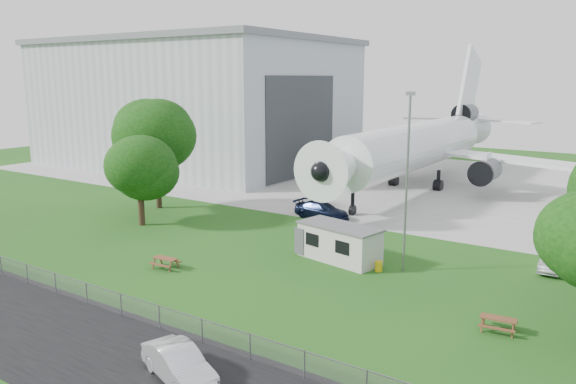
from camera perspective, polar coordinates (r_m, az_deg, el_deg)
The scene contains 16 objects.
ground at distance 38.39m, azimuth -3.55°, elevation -8.27°, with size 160.00×160.00×0.00m, color #2A651B.
asphalt_strip at distance 29.93m, azimuth -19.27°, elevation -14.87°, with size 120.00×8.00×0.02m, color black.
concrete_apron at distance 71.42m, azimuth 15.15°, elevation 0.65°, with size 120.00×46.00×0.03m, color #B7B7B2.
hangar at distance 88.25m, azimuth -9.29°, elevation 9.05°, with size 43.00×31.00×18.55m.
airliner at distance 69.30m, azimuth 13.24°, elevation 4.82°, with size 46.36×47.73×17.69m.
site_cabin at distance 40.80m, azimuth 5.25°, elevation -5.16°, with size 6.95×3.86×2.62m.
picnic_west at distance 40.25m, azimuth -12.31°, elevation -7.58°, with size 1.80×1.50×0.76m, color brown, non-canonical shape.
picnic_east at distance 32.09m, azimuth 20.50°, elevation -13.12°, with size 1.80×1.50×0.76m, color brown, non-canonical shape.
fence at distance 31.91m, azimuth -14.15°, elevation -12.87°, with size 58.00×0.04×1.30m, color gray.
lamp_mast at distance 38.17m, azimuth 11.96°, elevation 0.72°, with size 0.16×0.16×12.00m, color slate.
tree_west_big at distance 57.47m, azimuth -13.27°, elevation 5.89°, with size 8.69×8.69×12.01m.
tree_west_small at distance 51.26m, azimuth -14.86°, elevation 2.08°, with size 7.05×7.05×8.45m.
car_centre_sedan at distance 25.95m, azimuth -11.01°, elevation -16.82°, with size 1.60×4.59×1.51m, color silver.
car_ne_hatch at distance 43.25m, azimuth 27.23°, elevation -6.28°, with size 1.70×4.22×1.44m, color black.
car_ne_sedan at distance 42.75m, azimuth 25.29°, elevation -6.39°, with size 1.38×3.95×1.30m, color #B4B6BC.
car_apron_van at distance 52.66m, azimuth 3.44°, elevation -1.89°, with size 2.23×5.48×1.59m, color black.
Camera 1 is at (21.90, -28.73, 12.99)m, focal length 35.00 mm.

